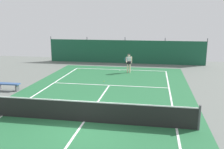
# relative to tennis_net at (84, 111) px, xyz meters

# --- Properties ---
(ground_plane) EXTENTS (36.00, 36.00, 0.00)m
(ground_plane) POSITION_rel_tennis_net_xyz_m (0.00, 0.00, -0.51)
(ground_plane) COLOR slate
(court_surface) EXTENTS (11.02, 26.60, 0.01)m
(court_surface) POSITION_rel_tennis_net_xyz_m (0.00, 0.00, -0.51)
(court_surface) COLOR #236038
(court_surface) RESTS_ON ground
(tennis_net) EXTENTS (10.12, 0.10, 1.10)m
(tennis_net) POSITION_rel_tennis_net_xyz_m (0.00, 0.00, 0.00)
(tennis_net) COLOR black
(tennis_net) RESTS_ON ground
(back_fence) EXTENTS (16.30, 0.98, 2.70)m
(back_fence) POSITION_rel_tennis_net_xyz_m (-0.00, 15.88, 0.16)
(back_fence) COLOR #195138
(back_fence) RESTS_ON ground
(tennis_player) EXTENTS (0.62, 0.80, 1.64)m
(tennis_player) POSITION_rel_tennis_net_xyz_m (0.89, 10.80, 0.45)
(tennis_player) COLOR beige
(tennis_player) RESTS_ON ground
(tennis_ball_near_player) EXTENTS (0.07, 0.07, 0.07)m
(tennis_ball_near_player) POSITION_rel_tennis_net_xyz_m (-0.58, 7.35, -0.48)
(tennis_ball_near_player) COLOR #CCDB33
(tennis_ball_near_player) RESTS_ON ground
(tennis_ball_midcourt) EXTENTS (0.07, 0.07, 0.07)m
(tennis_ball_midcourt) POSITION_rel_tennis_net_xyz_m (-3.71, 11.18, -0.48)
(tennis_ball_midcourt) COLOR #CCDB33
(tennis_ball_midcourt) RESTS_ON ground
(courtside_bench) EXTENTS (1.60, 0.40, 0.49)m
(courtside_bench) POSITION_rel_tennis_net_xyz_m (-6.31, 4.06, -0.14)
(courtside_bench) COLOR #335184
(courtside_bench) RESTS_ON ground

